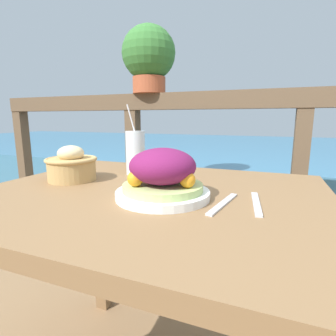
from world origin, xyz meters
The scene contains 9 objects.
patio_table centered at (0.00, 0.00, 0.64)m, with size 0.98×0.79×0.75m.
railing_fence centered at (0.00, 0.73, 0.78)m, with size 2.80×0.08×1.09m.
sea_backdrop centered at (0.00, 3.23, 0.29)m, with size 12.00×4.00×0.58m.
salad_plate centered at (0.06, -0.05, 0.81)m, with size 0.25×0.25×0.13m.
drink_glass centered at (-0.15, 0.18, 0.83)m, with size 0.07×0.07×0.25m.
bread_basket centered at (-0.30, 0.02, 0.80)m, with size 0.17×0.17×0.12m.
potted_plant centered at (-0.34, 0.73, 1.29)m, with size 0.30×0.30×0.36m.
fork centered at (0.22, -0.05, 0.75)m, with size 0.05×0.18×0.00m.
knife centered at (0.29, -0.02, 0.75)m, with size 0.04×0.18×0.00m.
Camera 1 is at (0.31, -0.66, 0.95)m, focal length 28.00 mm.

